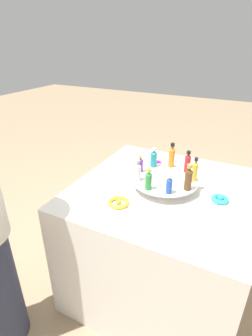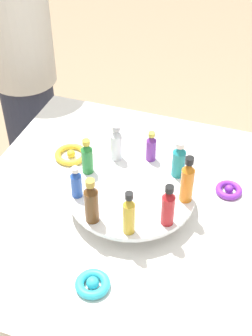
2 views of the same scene
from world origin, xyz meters
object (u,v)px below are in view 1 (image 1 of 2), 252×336
bottle_brown (188,178)px  bottle_green (149,180)px  display_stand (165,181)px  ribbon_bow_purple (156,163)px  bottle_gold (195,170)px  ribbon_bow_gold (119,202)px  ribbon_bow_teal (220,199)px  bottle_blue (169,185)px  bottle_orange (172,156)px  bottle_teal (154,158)px  bottle_red (188,162)px  bottle_clear (138,171)px  bottle_purple (140,164)px

bottle_brown → bottle_green: bearing=25.9°
display_stand → ribbon_bow_purple: display_stand is taller
bottle_gold → ribbon_bow_gold: bearing=45.3°
ribbon_bow_gold → ribbon_bow_teal: size_ratio=1.24×
bottle_blue → bottle_brown: (-0.07, -0.07, 0.02)m
bottle_orange → bottle_teal: (0.09, 0.04, -0.01)m
ribbon_bow_teal → ribbon_bow_gold: bearing=29.9°
bottle_red → bottle_gold: size_ratio=0.95×
bottle_green → bottle_blue: bottle_green is taller
display_stand → bottle_brown: 0.16m
bottle_clear → bottle_brown: (-0.25, -0.03, 0.01)m
bottle_teal → ribbon_bow_gold: bottle_teal is taller
display_stand → bottle_teal: bearing=-44.1°
ribbon_bow_purple → display_stand: bearing=119.9°
bottle_blue → ribbon_bow_teal: size_ratio=1.14×
bottle_purple → bottle_teal: bearing=-114.1°
bottle_purple → bottle_green: 0.19m
bottle_gold → ribbon_bow_teal: 0.18m
bottle_clear → bottle_green: size_ratio=1.04×
display_stand → ribbon_bow_teal: 0.28m
bottle_clear → ribbon_bow_purple: 0.35m
display_stand → bottle_blue: size_ratio=3.63×
bottle_blue → ribbon_bow_gold: bearing=29.0°
bottle_teal → ribbon_bow_teal: (-0.39, 0.10, -0.10)m
display_stand → bottle_clear: bottle_clear is taller
ribbon_bow_gold → bottle_brown: bearing=-146.0°
bottle_clear → ribbon_bow_teal: 0.42m
bottle_orange → bottle_gold: bottle_orange is taller
bottle_teal → bottle_clear: bottle_clear is taller
bottle_purple → bottle_gold: (-0.28, -0.03, 0.01)m
bottle_red → bottle_purple: size_ratio=1.28×
bottle_teal → bottle_gold: size_ratio=0.88×
bottle_brown → ribbon_bow_teal: bottle_brown is taller
ribbon_bow_teal → display_stand: bearing=-0.1°
bottle_clear → ribbon_bow_purple: bearing=-86.0°
bottle_orange → bottle_teal: bottle_orange is taller
display_stand → bottle_red: bottle_red is taller
display_stand → ribbon_bow_teal: display_stand is taller
bottle_clear → ribbon_bow_teal: (-0.40, -0.08, -0.10)m
bottle_green → bottle_blue: 0.10m
bottle_orange → ribbon_bow_purple: 0.20m
ribbon_bow_teal → bottle_red: bearing=-31.0°
bottle_blue → bottle_brown: size_ratio=0.72×
bottle_brown → ribbon_bow_teal: bearing=-158.7°
ribbon_bow_teal → bottle_orange: bearing=-26.0°
bottle_teal → bottle_gold: (-0.24, 0.06, 0.01)m
bottle_green → ribbon_bow_purple: bearing=-74.7°
bottle_clear → bottle_gold: 0.29m
bottle_blue → ribbon_bow_purple: 0.44m
bottle_purple → bottle_red: bearing=-154.1°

